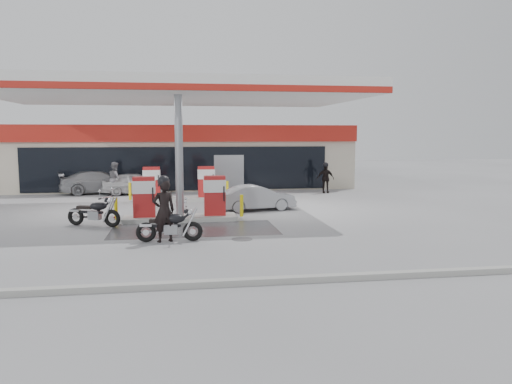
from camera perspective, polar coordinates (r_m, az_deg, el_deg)
The scene contains 16 objects.
ground at distance 18.39m, azimuth -8.62°, elevation -4.27°, with size 90.00×90.00×0.00m, color gray.
wet_patch at distance 18.40m, azimuth -7.05°, elevation -4.24°, with size 6.00×3.00×0.00m, color #4C4C4F.
drain_cover at distance 16.56m, azimuth -1.60°, elevation -5.40°, with size 0.70×0.70×0.01m, color #38383A.
kerb at distance 11.57m, azimuth -8.38°, elevation -10.44°, with size 28.00×0.25×0.15m, color gray.
store_building at distance 34.03m, azimuth -8.85°, elevation 4.12°, with size 22.00×8.22×4.00m.
canopy at distance 23.14m, azimuth -8.93°, elevation 11.05°, with size 16.00×10.02×5.51m.
pump_island_near at distance 20.25m, azimuth -8.69°, elevation -1.24°, with size 5.14×1.30×1.78m.
pump_island_far at distance 26.21m, azimuth -8.76°, elevation 0.55°, with size 5.14×1.30×1.78m.
main_motorcycle at distance 16.34m, azimuth -9.74°, elevation -3.93°, with size 2.14×0.82×1.10m.
biker_main at distance 16.26m, azimuth -10.47°, elevation -2.13°, with size 0.74×0.48×2.02m, color black.
parked_motorcycle at distance 19.71m, azimuth -17.96°, elevation -2.31°, with size 2.09×1.20×1.14m.
sedan_white at distance 29.50m, azimuth -13.62°, elevation 0.97°, with size 1.51×3.76×1.28m, color #BABBBD.
attendant at distance 29.18m, azimuth -15.77°, elevation 1.46°, with size 0.93×0.72×1.90m, color slate.
hatchback_silver at distance 22.73m, azimuth 0.08°, elevation -0.65°, with size 1.21×3.48×1.15m, color #96989D.
parked_car_left at distance 30.53m, azimuth -17.39°, elevation 1.08°, with size 1.85×4.56×1.32m, color gray.
biker_walking at distance 29.66m, azimuth 7.94°, elevation 1.54°, with size 1.00×0.42×1.71m, color black.
Camera 1 is at (-0.06, -18.06, 3.46)m, focal length 35.00 mm.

